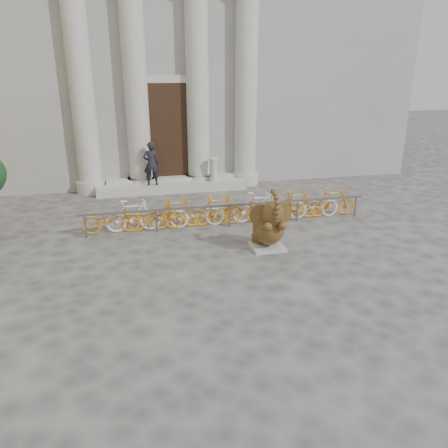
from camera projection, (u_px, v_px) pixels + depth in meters
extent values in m
plane|color=#474442|center=(224.00, 302.00, 9.33)|extent=(80.00, 80.00, 0.00)
cube|color=gray|center=(154.00, 41.00, 21.10)|extent=(22.00, 10.00, 12.00)
cube|color=black|center=(169.00, 132.00, 17.67)|extent=(2.40, 0.16, 4.00)
cylinder|color=#A8A59E|center=(81.00, 89.00, 16.31)|extent=(0.90, 0.90, 8.00)
cylinder|color=#A8A59E|center=(136.00, 89.00, 16.74)|extent=(0.90, 0.90, 8.00)
cylinder|color=#A8A59E|center=(197.00, 88.00, 17.25)|extent=(0.90, 0.90, 8.00)
cylinder|color=#A8A59E|center=(246.00, 88.00, 17.68)|extent=(0.90, 0.90, 8.00)
cube|color=#A8A59E|center=(172.00, 186.00, 17.90)|extent=(6.00, 1.20, 0.36)
cube|color=#A8A59E|center=(268.00, 247.00, 12.10)|extent=(0.90, 0.82, 0.09)
ellipsoid|color=black|center=(266.00, 234.00, 12.17)|extent=(0.76, 0.73, 0.57)
ellipsoid|color=black|center=(268.00, 228.00, 11.93)|extent=(0.88, 1.08, 0.92)
cylinder|color=black|center=(256.00, 238.00, 12.28)|extent=(0.27, 0.27, 0.23)
cylinder|color=black|center=(273.00, 237.00, 12.38)|extent=(0.27, 0.27, 0.23)
cylinder|color=black|center=(265.00, 226.00, 11.50)|extent=(0.22, 0.53, 0.35)
cylinder|color=black|center=(279.00, 225.00, 11.58)|extent=(0.22, 0.53, 0.35)
ellipsoid|color=black|center=(272.00, 214.00, 11.46)|extent=(0.62, 0.58, 0.71)
cylinder|color=black|center=(260.00, 215.00, 11.52)|extent=(0.58, 0.24, 0.60)
cylinder|color=black|center=(282.00, 213.00, 11.63)|extent=(0.59, 0.22, 0.60)
cone|color=beige|center=(270.00, 222.00, 11.33)|extent=(0.11, 0.21, 0.10)
cone|color=beige|center=(278.00, 221.00, 11.37)|extent=(0.12, 0.21, 0.10)
cube|color=slate|center=(230.00, 205.00, 13.57)|extent=(9.09, 0.06, 0.06)
cylinder|color=slate|center=(85.00, 227.00, 12.76)|extent=(0.06, 0.06, 0.70)
cylinder|color=slate|center=(157.00, 221.00, 13.20)|extent=(0.06, 0.06, 0.70)
cylinder|color=slate|center=(229.00, 216.00, 13.69)|extent=(0.06, 0.06, 0.70)
cylinder|color=slate|center=(297.00, 211.00, 14.17)|extent=(0.06, 0.06, 0.70)
cylinder|color=slate|center=(355.00, 207.00, 14.62)|extent=(0.06, 0.06, 0.70)
imported|color=orange|center=(111.00, 217.00, 13.09)|extent=(1.70, 0.50, 1.00)
imported|color=silver|center=(133.00, 216.00, 13.23)|extent=(1.66, 0.47, 1.00)
imported|color=orange|center=(155.00, 214.00, 13.37)|extent=(1.70, 0.50, 1.00)
imported|color=orange|center=(176.00, 213.00, 13.52)|extent=(1.66, 0.47, 1.00)
imported|color=silver|center=(197.00, 211.00, 13.66)|extent=(1.70, 0.50, 1.00)
imported|color=orange|center=(218.00, 210.00, 13.80)|extent=(1.66, 0.47, 1.00)
imported|color=orange|center=(238.00, 208.00, 13.94)|extent=(1.70, 0.50, 1.00)
imported|color=silver|center=(257.00, 207.00, 14.08)|extent=(1.66, 0.47, 1.00)
imported|color=orange|center=(277.00, 206.00, 14.22)|extent=(1.70, 0.50, 1.00)
imported|color=orange|center=(295.00, 204.00, 14.36)|extent=(1.66, 0.47, 1.00)
imported|color=silver|center=(314.00, 203.00, 14.50)|extent=(1.70, 0.50, 1.00)
imported|color=orange|center=(332.00, 202.00, 14.64)|extent=(1.66, 0.47, 1.00)
imported|color=black|center=(151.00, 164.00, 17.06)|extent=(0.65, 0.44, 1.71)
cylinder|color=#A8A59E|center=(214.00, 180.00, 17.90)|extent=(0.39, 0.39, 0.12)
cylinder|color=#A8A59E|center=(213.00, 171.00, 17.78)|extent=(0.27, 0.27, 0.87)
cylinder|color=#A8A59E|center=(213.00, 159.00, 17.62)|extent=(0.39, 0.39, 0.10)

